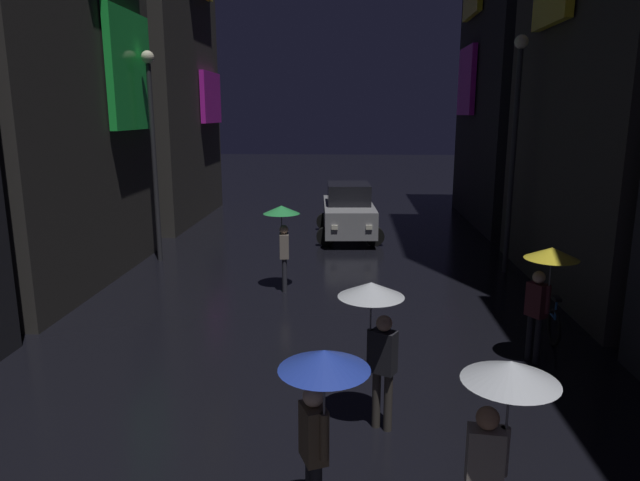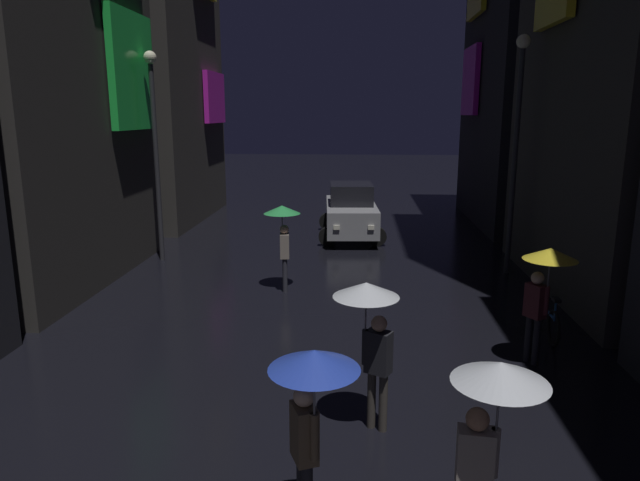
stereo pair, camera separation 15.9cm
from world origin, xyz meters
name	(u,v)px [view 1 (the left image)]	position (x,y,z in m)	size (l,w,h in m)	color
building_left_mid	(12,1)	(-7.48, 12.77, 6.95)	(4.25, 7.53, 13.89)	#33302D
building_right_far	(531,49)	(7.49, 21.92, 6.71)	(4.25, 7.82, 13.42)	black
pedestrian_foreground_right_clear	(375,315)	(1.05, 5.94, 1.67)	(0.90, 0.90, 2.12)	#38332D
pedestrian_near_crossing_green	(282,224)	(-0.97, 12.24, 1.67)	(0.90, 0.90, 2.12)	#2D2D38
pedestrian_far_right_blue	(321,391)	(0.43, 3.74, 1.67)	(0.90, 0.90, 2.12)	black
pedestrian_foreground_left_yellow	(547,273)	(4.05, 8.19, 1.67)	(0.90, 0.90, 2.12)	black
pedestrian_midstreet_left_clear	(502,407)	(2.13, 3.53, 1.67)	(0.90, 0.90, 2.12)	#2D2D38
bicycle_parked_at_storefront	(546,316)	(4.60, 9.57, 0.39)	(0.16, 1.82, 0.96)	black
car_distant	(348,212)	(0.61, 18.50, 0.93)	(2.43, 4.23, 1.92)	#99999E
streetlamp_right_far	(515,131)	(5.00, 14.21, 3.86)	(0.36, 0.36, 6.28)	#2D2D33
streetlamp_left_far	(153,135)	(-5.00, 14.91, 3.72)	(0.36, 0.36, 6.02)	#2D2D33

